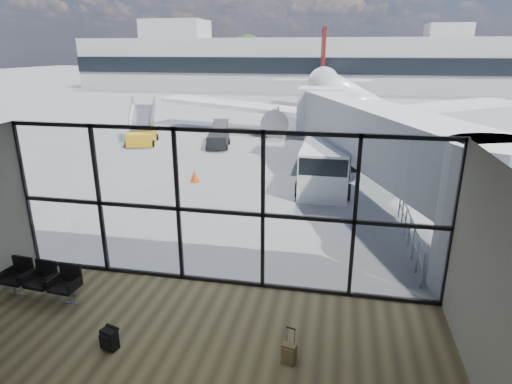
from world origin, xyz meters
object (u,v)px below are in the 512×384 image
(suitcase, at_px, (289,353))
(service_van, at_px, (325,166))
(seating_row, at_px, (43,278))
(mobile_stairs, at_px, (142,135))
(backpack, at_px, (109,339))
(belt_loader, at_px, (218,139))
(airliner, at_px, (334,98))

(suitcase, relative_size, service_van, 0.17)
(seating_row, relative_size, service_van, 0.45)
(mobile_stairs, bearing_deg, suitcase, -73.69)
(backpack, relative_size, service_van, 0.11)
(seating_row, bearing_deg, backpack, -25.97)
(belt_loader, distance_m, mobile_stairs, 5.62)
(suitcase, bearing_deg, service_van, 102.14)
(airliner, bearing_deg, seating_row, -111.17)
(service_van, relative_size, belt_loader, 1.35)
(backpack, bearing_deg, suitcase, 21.28)
(mobile_stairs, bearing_deg, belt_loader, -16.77)
(suitcase, relative_size, mobile_stairs, 0.21)
(suitcase, bearing_deg, belt_loader, 122.94)
(backpack, bearing_deg, seating_row, 166.22)
(seating_row, relative_size, airliner, 0.07)
(seating_row, distance_m, mobile_stairs, 19.95)
(airliner, bearing_deg, suitcase, -97.03)
(service_van, bearing_deg, backpack, -108.02)
(seating_row, distance_m, service_van, 13.11)
(mobile_stairs, bearing_deg, backpack, -82.76)
(backpack, bearing_deg, airliner, 98.53)
(backpack, relative_size, airliner, 0.02)
(seating_row, relative_size, belt_loader, 0.61)
(seating_row, distance_m, suitcase, 6.98)
(airliner, bearing_deg, service_van, -96.55)
(suitcase, bearing_deg, seating_row, -178.14)
(mobile_stairs, bearing_deg, service_van, -47.32)
(backpack, distance_m, service_van, 13.42)
(suitcase, xyz_separation_m, mobile_stairs, (-12.99, 20.33, 0.35))
(airliner, bearing_deg, belt_loader, -139.07)
(seating_row, distance_m, belt_loader, 18.94)
(belt_loader, height_order, mobile_stairs, mobile_stairs)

